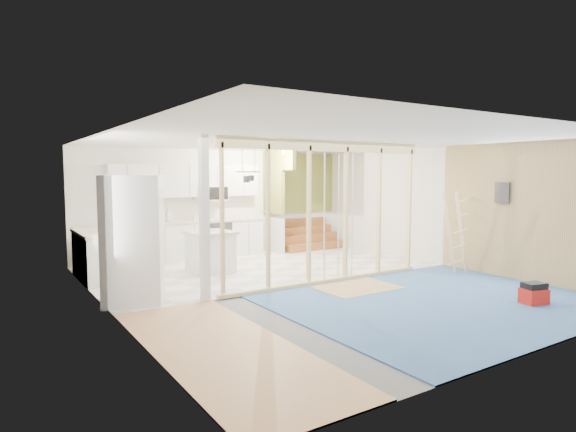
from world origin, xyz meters
TOP-DOWN VIEW (x-y plane):
  - room at (0.00, 0.00)m, footprint 7.01×8.01m
  - floor_overlays at (0.07, 0.06)m, footprint 7.00×8.00m
  - stud_frame at (-0.22, -0.00)m, footprint 4.66×0.14m
  - base_cabinets at (-1.61, 3.36)m, footprint 4.45×2.24m
  - upper_cabinets at (-0.84, 3.82)m, footprint 3.60×0.41m
  - green_partition at (2.04, 3.66)m, footprint 2.25×1.51m
  - pot_rack at (-0.31, 1.89)m, footprint 0.52×0.52m
  - sheathing_panel at (3.48, -2.00)m, footprint 0.02×4.00m
  - electrical_panel at (3.43, -1.40)m, footprint 0.04×0.30m
  - ceiling_light at (1.40, 3.00)m, footprint 0.32×0.32m
  - fridge at (-3.03, 0.57)m, footprint 1.14×1.10m
  - island at (-1.11, 2.05)m, footprint 0.92×0.92m
  - bowl at (-1.21, 2.04)m, footprint 0.30×0.30m
  - soap_bottle_a at (-1.41, 3.73)m, footprint 0.15×0.16m
  - soap_bottle_b at (-0.77, 3.67)m, footprint 0.10×0.10m
  - toolbox at (2.08, -2.88)m, footprint 0.42×0.35m
  - ladder at (3.03, -0.70)m, footprint 0.89×0.08m

SIDE VIEW (x-z plane):
  - floor_overlays at x=0.07m, z-range 0.00..0.02m
  - toolbox at x=2.08m, z-range -0.01..0.34m
  - island at x=-1.11m, z-range 0.00..0.85m
  - base_cabinets at x=-1.61m, z-range 0.00..0.93m
  - ladder at x=3.03m, z-range 0.02..1.67m
  - bowl at x=-1.21m, z-range 0.85..0.91m
  - green_partition at x=2.04m, z-range -0.36..2.24m
  - fridge at x=-3.03m, z-range 0.00..1.98m
  - soap_bottle_b at x=-0.77m, z-range 0.93..1.12m
  - soap_bottle_a at x=-1.41m, z-range 0.93..1.23m
  - sheathing_panel at x=3.48m, z-range 0.00..2.60m
  - room at x=0.00m, z-range 0.00..2.61m
  - stud_frame at x=-0.22m, z-range 0.28..2.88m
  - electrical_panel at x=3.43m, z-range 1.45..1.85m
  - upper_cabinets at x=-0.84m, z-range 1.39..2.25m
  - pot_rack at x=-0.31m, z-range 1.64..2.36m
  - ceiling_light at x=1.40m, z-range 2.50..2.58m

